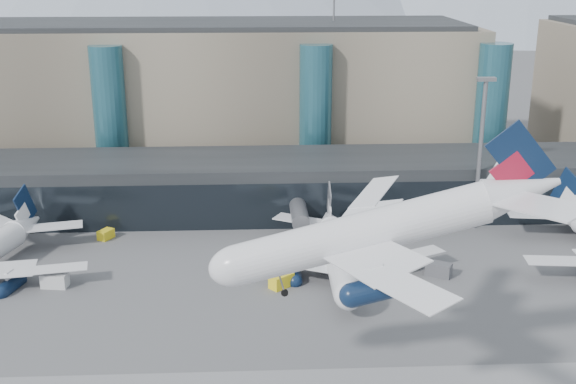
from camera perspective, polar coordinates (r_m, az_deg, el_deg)
The scene contains 10 objects.
concourse at distance 128.97m, azimuth 0.52°, elevation 0.55°, with size 170.00×27.00×10.00m.
terminal_main at distance 158.66m, azimuth -9.27°, elevation 7.54°, with size 130.00×30.00×31.00m.
teal_towers at distance 142.45m, azimuth -5.90°, elevation 5.90°, with size 116.40×19.40×46.00m.
lightmast_mid at distance 122.56m, azimuth 14.98°, elevation 3.58°, with size 3.00×1.20×25.60m.
hero_jet at distance 67.96m, azimuth 8.40°, elevation -2.04°, with size 34.34×35.25×11.36m.
jet_parked_mid at distance 105.85m, azimuth 3.83°, elevation -3.99°, with size 33.84×32.66×10.89m.
veh_a at distance 106.15m, azimuth -17.94°, elevation -6.65°, with size 3.54×1.99×1.99m, color silver.
veh_b at distance 121.46m, azimuth -14.20°, elevation -3.26°, with size 2.64×1.62×1.52m, color yellow.
veh_c at distance 106.63m, azimuth 11.81°, elevation -6.01°, with size 3.56×1.88×1.98m, color #4C4C51.
veh_h at distance 101.06m, azimuth -0.52°, elevation -7.02°, with size 3.40×1.79×1.88m, color yellow.
Camera 1 is at (-7.05, -65.07, 43.77)m, focal length 45.00 mm.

